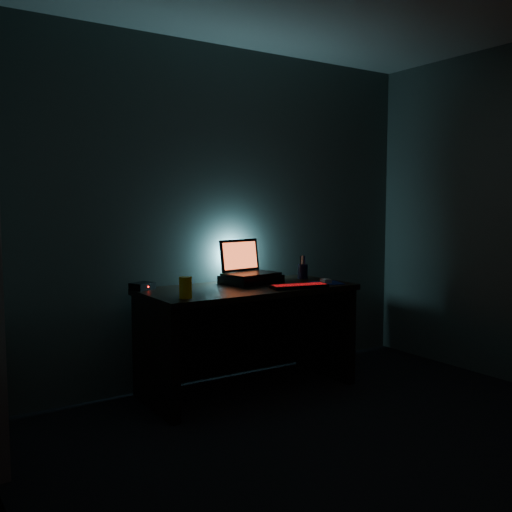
{
  "coord_description": "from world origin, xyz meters",
  "views": [
    {
      "loc": [
        -2.13,
        -1.75,
        1.33
      ],
      "look_at": [
        0.04,
        1.57,
        0.97
      ],
      "focal_mm": 40.0,
      "sensor_mm": 36.0,
      "label": 1
    }
  ],
  "objects_px": {
    "laptop": "(247,266)",
    "mouse": "(326,281)",
    "router": "(142,286)",
    "juice_glass": "(186,287)",
    "keyboard": "(299,286)",
    "pen_cup": "(303,272)"
  },
  "relations": [
    {
      "from": "laptop",
      "to": "mouse",
      "type": "height_order",
      "value": "laptop"
    },
    {
      "from": "mouse",
      "to": "router",
      "type": "distance_m",
      "value": 1.33
    },
    {
      "from": "laptop",
      "to": "juice_glass",
      "type": "relative_size",
      "value": 3.09
    },
    {
      "from": "laptop",
      "to": "keyboard",
      "type": "height_order",
      "value": "laptop"
    },
    {
      "from": "keyboard",
      "to": "pen_cup",
      "type": "xyz_separation_m",
      "value": [
        0.32,
        0.37,
        0.04
      ]
    },
    {
      "from": "laptop",
      "to": "router",
      "type": "distance_m",
      "value": 0.79
    },
    {
      "from": "juice_glass",
      "to": "router",
      "type": "distance_m",
      "value": 0.49
    },
    {
      "from": "keyboard",
      "to": "router",
      "type": "distance_m",
      "value": 1.08
    },
    {
      "from": "pen_cup",
      "to": "router",
      "type": "height_order",
      "value": "pen_cup"
    },
    {
      "from": "pen_cup",
      "to": "router",
      "type": "xyz_separation_m",
      "value": [
        -1.27,
        0.15,
        -0.03
      ]
    },
    {
      "from": "mouse",
      "to": "juice_glass",
      "type": "relative_size",
      "value": 0.68
    },
    {
      "from": "laptop",
      "to": "keyboard",
      "type": "bearing_deg",
      "value": -78.16
    },
    {
      "from": "router",
      "to": "juice_glass",
      "type": "bearing_deg",
      "value": -101.43
    },
    {
      "from": "keyboard",
      "to": "juice_glass",
      "type": "distance_m",
      "value": 0.86
    },
    {
      "from": "laptop",
      "to": "keyboard",
      "type": "relative_size",
      "value": 1.0
    },
    {
      "from": "keyboard",
      "to": "pen_cup",
      "type": "relative_size",
      "value": 3.73
    },
    {
      "from": "juice_glass",
      "to": "laptop",
      "type": "bearing_deg",
      "value": 29.52
    },
    {
      "from": "keyboard",
      "to": "mouse",
      "type": "xyz_separation_m",
      "value": [
        0.31,
        0.08,
        0.01
      ]
    },
    {
      "from": "keyboard",
      "to": "pen_cup",
      "type": "height_order",
      "value": "pen_cup"
    },
    {
      "from": "mouse",
      "to": "router",
      "type": "relative_size",
      "value": 0.52
    },
    {
      "from": "router",
      "to": "mouse",
      "type": "bearing_deg",
      "value": -41.32
    },
    {
      "from": "laptop",
      "to": "keyboard",
      "type": "xyz_separation_m",
      "value": [
        0.16,
        -0.43,
        -0.11
      ]
    }
  ]
}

